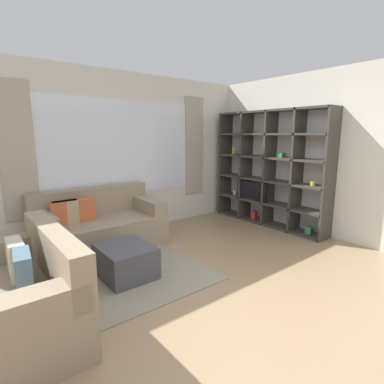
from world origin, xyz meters
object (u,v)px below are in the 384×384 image
object	(u,v)px
couch_side	(20,296)
ottoman	(126,261)
couch_main	(99,226)
shelving_unit	(270,170)

from	to	relation	value
couch_side	ottoman	xyz separation A→B (m)	(1.16, 0.37, -0.13)
couch_main	ottoman	xyz separation A→B (m)	(-0.13, -1.14, -0.13)
couch_side	ottoman	bearing A→B (deg)	107.64
couch_main	couch_side	world-z (taller)	same
shelving_unit	ottoman	bearing A→B (deg)	-174.32
couch_side	couch_main	bearing A→B (deg)	139.46
couch_main	ottoman	distance (m)	1.16
shelving_unit	couch_main	xyz separation A→B (m)	(-2.99, 0.83, -0.71)
couch_main	ottoman	world-z (taller)	couch_main
couch_main	ottoman	size ratio (longest dim) A/B	2.75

